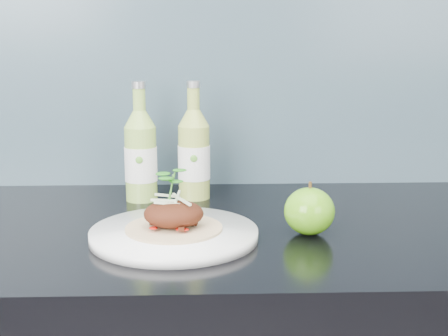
{
  "coord_description": "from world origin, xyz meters",
  "views": [
    {
      "loc": [
        -0.01,
        0.69,
        1.21
      ],
      "look_at": [
        0.03,
        1.67,
        1.0
      ],
      "focal_mm": 50.0,
      "sensor_mm": 36.0,
      "label": 1
    }
  ],
  "objects_px": {
    "dinner_plate": "(174,234)",
    "green_apple": "(309,211)",
    "cider_bottle_left": "(141,156)",
    "cider_bottle_right": "(194,154)"
  },
  "relations": [
    {
      "from": "dinner_plate",
      "to": "green_apple",
      "type": "bearing_deg",
      "value": 4.74
    },
    {
      "from": "green_apple",
      "to": "cider_bottle_left",
      "type": "bearing_deg",
      "value": 142.14
    },
    {
      "from": "dinner_plate",
      "to": "green_apple",
      "type": "xyz_separation_m",
      "value": [
        0.21,
        0.02,
        0.03
      ]
    },
    {
      "from": "green_apple",
      "to": "cider_bottle_right",
      "type": "bearing_deg",
      "value": 128.35
    },
    {
      "from": "green_apple",
      "to": "cider_bottle_left",
      "type": "relative_size",
      "value": 0.46
    },
    {
      "from": "dinner_plate",
      "to": "green_apple",
      "type": "distance_m",
      "value": 0.22
    },
    {
      "from": "dinner_plate",
      "to": "cider_bottle_right",
      "type": "xyz_separation_m",
      "value": [
        0.03,
        0.25,
        0.08
      ]
    },
    {
      "from": "green_apple",
      "to": "cider_bottle_right",
      "type": "distance_m",
      "value": 0.3
    },
    {
      "from": "dinner_plate",
      "to": "cider_bottle_left",
      "type": "distance_m",
      "value": 0.26
    },
    {
      "from": "cider_bottle_left",
      "to": "cider_bottle_right",
      "type": "bearing_deg",
      "value": -4.92
    }
  ]
}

